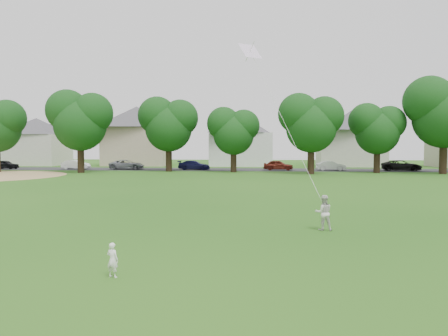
{
  "coord_description": "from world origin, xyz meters",
  "views": [
    {
      "loc": [
        3.0,
        -13.39,
        3.11
      ],
      "look_at": [
        1.67,
        2.0,
        2.3
      ],
      "focal_mm": 35.0,
      "sensor_mm": 36.0,
      "label": 1
    }
  ],
  "objects": [
    {
      "name": "ground",
      "position": [
        0.0,
        0.0,
        0.0
      ],
      "size": [
        160.0,
        160.0,
        0.0
      ],
      "primitive_type": "plane",
      "color": "#1C4E11",
      "rests_on": "ground"
    },
    {
      "name": "kite",
      "position": [
        3.87,
        4.12,
        4.04
      ],
      "size": [
        2.01,
        2.03,
        7.41
      ],
      "color": "white",
      "rests_on": "ground"
    },
    {
      "name": "house_row",
      "position": [
        -0.32,
        52.0,
        4.96
      ],
      "size": [
        76.41,
        13.61,
        10.61
      ],
      "color": "beige",
      "rests_on": "ground"
    },
    {
      "name": "tree_row",
      "position": [
        3.56,
        35.76,
        6.03
      ],
      "size": [
        81.43,
        8.99,
        10.84
      ],
      "color": "black",
      "rests_on": "ground"
    },
    {
      "name": "older_boy",
      "position": [
        5.26,
        2.66,
        0.65
      ],
      "size": [
        0.66,
        0.53,
        1.3
      ],
      "primitive_type": "imported",
      "rotation": [
        0.0,
        0.0,
        3.21
      ],
      "color": "silver",
      "rests_on": "ground"
    },
    {
      "name": "street",
      "position": [
        0.0,
        42.0,
        0.01
      ],
      "size": [
        90.0,
        7.0,
        0.01
      ],
      "primitive_type": "cube",
      "color": "#2D2D30",
      "rests_on": "ground"
    },
    {
      "name": "toddler",
      "position": [
        -0.49,
        -3.54,
        0.41
      ],
      "size": [
        0.35,
        0.28,
        0.83
      ],
      "primitive_type": "imported",
      "rotation": [
        0.0,
        0.0,
        2.82
      ],
      "color": "white",
      "rests_on": "ground"
    },
    {
      "name": "parked_cars",
      "position": [
        5.09,
        41.0,
        0.62
      ],
      "size": [
        72.5,
        2.73,
        1.29
      ],
      "color": "black",
      "rests_on": "ground"
    }
  ]
}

